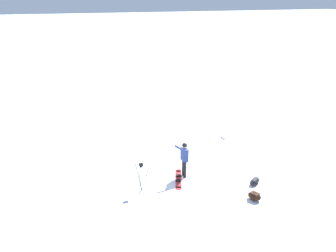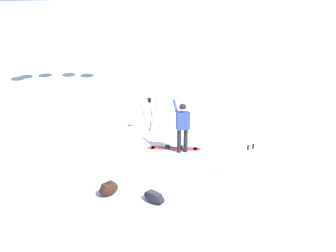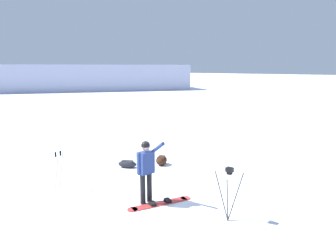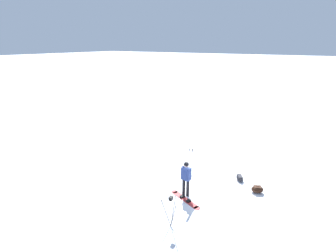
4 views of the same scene
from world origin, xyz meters
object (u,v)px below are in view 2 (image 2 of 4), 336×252
Objects in this scene: ski_poles at (250,158)px; gear_bag_small at (109,188)px; snowboard at (174,148)px; gear_bag_large at (154,197)px; snowboarder at (183,123)px; camera_tripod at (149,108)px.

gear_bag_small is at bearing -8.34° from ski_poles.
ski_poles is at bearing 171.66° from gear_bag_small.
snowboard is 2.34× the size of gear_bag_large.
ski_poles reaches higher than snowboard.
gear_bag_large is at bearing 3.00° from ski_poles.
snowboard is at bearing -138.16° from gear_bag_small.
snowboarder is 1.07m from snowboard.
snowboarder is 2.22m from camera_tripod.
snowboarder is at bearing -67.57° from ski_poles.
snowboarder is 3.28m from gear_bag_large.
gear_bag_large is 0.56× the size of camera_tripod.
snowboard is 1.47× the size of ski_poles.
camera_tripod is at bearing -76.18° from snowboarder.
gear_bag_small is (1.04, -0.70, 0.04)m from gear_bag_large.
snowboarder reaches higher than snowboard.
gear_bag_large is at bearing 76.38° from camera_tripod.
snowboarder is 2.57× the size of gear_bag_small.
camera_tripod is at bearing -78.92° from snowboard.
ski_poles is (-1.04, 2.52, -0.25)m from snowboarder.
snowboarder reaches higher than gear_bag_large.
snowboard is 2.07m from camera_tripod.
snowboard is 3.36m from gear_bag_large.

